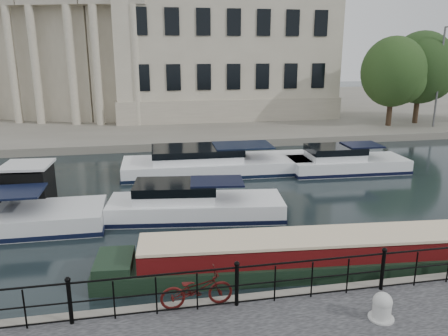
# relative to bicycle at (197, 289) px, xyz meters

# --- Properties ---
(ground_plane) EXTENTS (160.00, 160.00, 0.00)m
(ground_plane) POSITION_rel_bicycle_xyz_m (1.00, 2.10, -1.03)
(ground_plane) COLOR black
(ground_plane) RESTS_ON ground
(far_bank) EXTENTS (120.00, 42.00, 0.55)m
(far_bank) POSITION_rel_bicycle_xyz_m (1.00, 41.10, -0.76)
(far_bank) COLOR #6B665B
(far_bank) RESTS_ON ground_plane
(railing) EXTENTS (24.14, 0.14, 1.22)m
(railing) POSITION_rel_bicycle_xyz_m (1.00, -0.15, 0.17)
(railing) COLOR black
(railing) RESTS_ON near_quay
(civic_building) EXTENTS (53.55, 31.84, 16.85)m
(civic_building) POSITION_rel_bicycle_xyz_m (-0.00, 36.81, 6.01)
(civic_building) COLOR #ADA38C
(civic_building) RESTS_ON far_bank
(bicycle) EXTENTS (1.86, 0.72, 0.96)m
(bicycle) POSITION_rel_bicycle_xyz_m (0.00, 0.00, 0.00)
(bicycle) COLOR #3E0C0B
(bicycle) RESTS_ON near_quay
(mooring_bollard) EXTENTS (0.61, 0.61, 0.69)m
(mooring_bollard) POSITION_rel_bicycle_xyz_m (4.29, -1.38, -0.16)
(mooring_bollard) COLOR #B4B4B0
(mooring_bollard) RESTS_ON near_quay
(narrowboat) EXTENTS (13.73, 2.93, 1.50)m
(narrowboat) POSITION_rel_bicycle_xyz_m (4.00, 2.17, -0.67)
(narrowboat) COLOR black
(narrowboat) RESTS_ON ground_plane
(harbour_hut) EXTENTS (2.85, 2.44, 2.17)m
(harbour_hut) POSITION_rel_bicycle_xyz_m (-6.04, 9.60, -0.08)
(harbour_hut) COLOR #6B665B
(harbour_hut) RESTS_ON ground_plane
(cabin_cruisers) EXTENTS (26.41, 10.04, 1.99)m
(cabin_cruisers) POSITION_rel_bicycle_xyz_m (0.91, 10.87, -0.66)
(cabin_cruisers) COLOR silver
(cabin_cruisers) RESTS_ON ground_plane
(trees) EXTENTS (16.29, 6.45, 7.87)m
(trees) POSITION_rel_bicycle_xyz_m (24.70, 24.08, 4.01)
(trees) COLOR black
(trees) RESTS_ON far_bank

